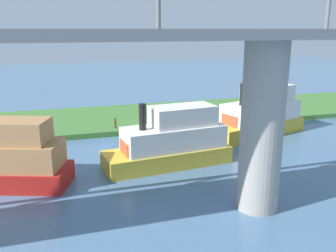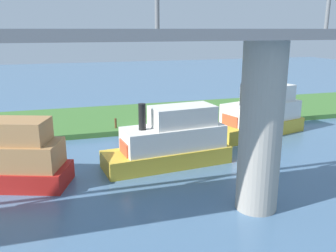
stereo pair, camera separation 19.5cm
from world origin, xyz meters
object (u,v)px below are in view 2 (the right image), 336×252
(bridge_pylon, at_px, (261,128))
(skiff_small, at_px, (152,138))
(person_on_bank, at_px, (180,111))
(mooring_post, at_px, (116,123))
(motorboat_white, at_px, (19,150))
(pontoon_yellow, at_px, (171,141))
(riverboat_paddlewheel, at_px, (260,115))

(bridge_pylon, bearing_deg, skiff_small, -78.27)
(person_on_bank, height_order, skiff_small, person_on_bank)
(mooring_post, xyz_separation_m, motorboat_white, (8.35, 4.53, -0.45))
(motorboat_white, bearing_deg, bridge_pylon, 136.07)
(pontoon_yellow, xyz_separation_m, motorboat_white, (10.93, -5.04, -1.23))
(bridge_pylon, distance_m, riverboat_paddlewheel, 15.67)
(bridge_pylon, distance_m, skiff_small, 13.76)
(skiff_small, bearing_deg, bridge_pylon, 101.73)
(bridge_pylon, bearing_deg, riverboat_paddlewheel, -121.02)
(person_on_bank, xyz_separation_m, skiff_small, (4.80, 6.78, -0.62))
(motorboat_white, bearing_deg, riverboat_paddlewheel, -179.29)
(motorboat_white, bearing_deg, skiff_small, 179.59)
(pontoon_yellow, bearing_deg, motorboat_white, -24.76)
(pontoon_yellow, relative_size, motorboat_white, 2.04)
(motorboat_white, bearing_deg, mooring_post, -151.52)
(riverboat_paddlewheel, bearing_deg, bridge_pylon, 58.98)
(person_on_bank, distance_m, motorboat_white, 16.97)
(person_on_bank, distance_m, skiff_small, 8.33)
(mooring_post, height_order, riverboat_paddlewheel, riverboat_paddlewheel)
(mooring_post, distance_m, riverboat_paddlewheel, 13.76)
(bridge_pylon, xyz_separation_m, riverboat_paddlewheel, (-7.95, -13.22, -2.76))
(mooring_post, xyz_separation_m, pontoon_yellow, (-2.58, 9.57, 0.78))
(person_on_bank, relative_size, pontoon_yellow, 0.15)
(person_on_bank, distance_m, pontoon_yellow, 12.64)
(mooring_post, distance_m, motorboat_white, 9.51)
(pontoon_yellow, xyz_separation_m, skiff_small, (0.15, -4.96, -1.19))
(bridge_pylon, xyz_separation_m, pontoon_yellow, (2.52, -7.91, -2.86))
(motorboat_white, bearing_deg, pontoon_yellow, 155.24)
(person_on_bank, xyz_separation_m, motorboat_white, (15.58, 6.70, -0.67))
(pontoon_yellow, distance_m, riverboat_paddlewheel, 11.74)
(person_on_bank, relative_size, skiff_small, 0.27)
(mooring_post, bearing_deg, bridge_pylon, 106.27)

